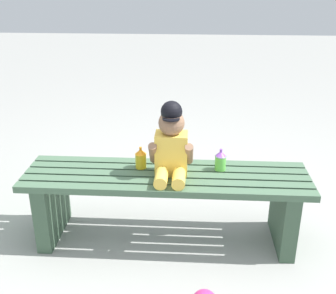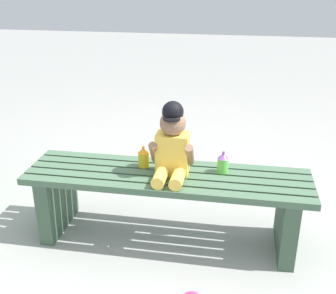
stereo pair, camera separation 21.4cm
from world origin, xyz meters
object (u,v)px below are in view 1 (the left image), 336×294
sippy_cup_left (141,158)px  sippy_cup_right (220,160)px  park_bench (166,195)px  child_figure (171,144)px

sippy_cup_left → sippy_cup_right: bearing=0.0°
park_bench → sippy_cup_left: size_ratio=12.42×
park_bench → sippy_cup_left: 0.25m
child_figure → sippy_cup_right: (0.27, 0.07, -0.12)m
park_bench → child_figure: 0.31m
sippy_cup_right → child_figure: bearing=-164.5°
sippy_cup_left → sippy_cup_right: (0.44, 0.00, 0.00)m
child_figure → sippy_cup_right: child_figure is taller
park_bench → child_figure: size_ratio=3.80×
sippy_cup_left → park_bench: bearing=-25.7°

